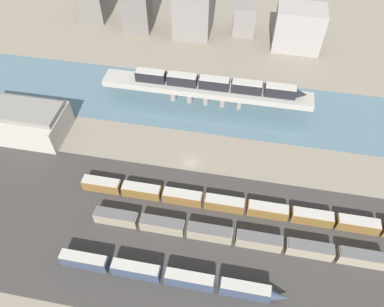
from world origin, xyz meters
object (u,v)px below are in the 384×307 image
train_yard_mid (240,238)px  warehouse_building (18,120)px  train_yard_far (251,208)px  train_on_bridge (218,84)px  train_yard_near (168,276)px

train_yard_mid → warehouse_building: size_ratio=2.60×
train_yard_mid → warehouse_building: (-70.64, 25.67, 2.90)m
train_yard_mid → train_yard_far: train_yard_mid is taller
train_on_bridge → train_yard_near: 61.85m
train_yard_far → warehouse_building: size_ratio=3.21×
train_yard_near → train_yard_mid: size_ratio=0.70×
train_yard_mid → warehouse_building: bearing=160.0°
train_yard_mid → train_yard_far: 9.29m
train_yard_far → warehouse_building: bearing=167.1°
train_yard_mid → warehouse_building: warehouse_building is taller
train_yard_near → train_yard_far: 27.67m
train_yard_near → train_yard_mid: 19.78m
train_on_bridge → train_yard_near: (-2.67, -61.41, -6.82)m
warehouse_building → train_yard_mid: bearing=-20.0°
train_yard_near → warehouse_building: (-55.44, 38.32, 2.66)m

